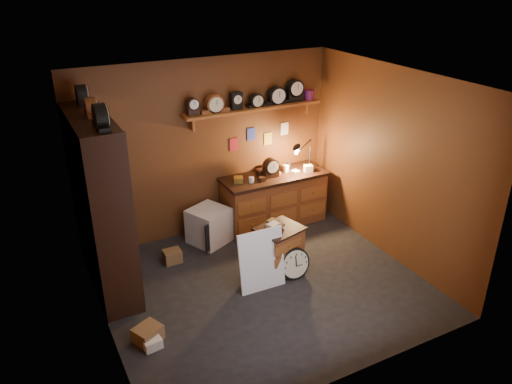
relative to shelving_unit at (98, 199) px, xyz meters
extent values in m
plane|color=black|center=(1.79, -0.98, -1.25)|extent=(4.00, 4.00, 0.00)
cube|color=#5E3216|center=(1.79, 0.82, 0.10)|extent=(4.00, 0.02, 2.70)
cube|color=#5E3216|center=(1.79, -2.78, 0.10)|extent=(4.00, 0.02, 2.70)
cube|color=#5E3216|center=(-0.21, -0.98, 0.10)|extent=(0.02, 3.60, 2.70)
cube|color=#5E3216|center=(3.79, -0.98, 0.10)|extent=(0.02, 3.60, 2.70)
cube|color=beige|center=(1.79, -0.98, 1.45)|extent=(4.00, 3.60, 0.02)
cube|color=#995121|center=(2.49, 0.67, 0.67)|extent=(2.20, 0.30, 0.04)
cube|color=#995121|center=(1.54, 0.74, 0.55)|extent=(0.04, 0.16, 0.20)
cube|color=#995121|center=(3.44, 0.74, 0.55)|extent=(0.04, 0.16, 0.20)
cylinder|color=#B21419|center=(3.47, 0.67, 0.76)|extent=(0.16, 0.16, 0.15)
cube|color=maroon|center=(1.94, 0.81, 0.10)|extent=(0.14, 0.01, 0.20)
cube|color=navy|center=(2.24, 0.81, 0.22)|extent=(0.14, 0.01, 0.20)
cube|color=gold|center=(2.54, 0.81, 0.10)|extent=(0.14, 0.01, 0.20)
cube|color=silver|center=(2.84, 0.81, 0.22)|extent=(0.14, 0.01, 0.20)
cube|color=black|center=(-0.19, 0.00, -0.10)|extent=(0.03, 1.60, 2.30)
cube|color=black|center=(0.04, -0.78, -0.10)|extent=(0.45, 0.03, 2.30)
cube|color=black|center=(0.04, 0.78, -0.10)|extent=(0.45, 0.03, 2.30)
cube|color=black|center=(0.04, 0.00, -1.20)|extent=(0.43, 1.54, 0.03)
cube|color=black|center=(0.04, 0.00, -0.70)|extent=(0.43, 1.54, 0.03)
cube|color=black|center=(0.04, 0.00, -0.25)|extent=(0.43, 1.54, 0.03)
cube|color=black|center=(0.04, 0.00, 0.20)|extent=(0.43, 1.54, 0.03)
cube|color=black|center=(0.04, 0.00, 0.65)|extent=(0.43, 1.54, 0.03)
cube|color=black|center=(0.04, 0.00, 1.03)|extent=(0.43, 1.54, 0.03)
cube|color=brown|center=(2.78, 0.50, -0.85)|extent=(1.65, 0.60, 0.80)
cube|color=black|center=(2.78, 0.50, -0.43)|extent=(1.71, 0.66, 0.05)
cube|color=#995121|center=(2.78, 0.20, -0.85)|extent=(1.57, 0.02, 0.52)
cylinder|color=black|center=(3.40, 0.45, -0.39)|extent=(0.12, 0.12, 0.02)
cylinder|color=black|center=(3.40, 0.45, -0.20)|extent=(0.02, 0.02, 0.38)
cylinder|color=black|center=(3.28, 0.42, 0.04)|extent=(0.27, 0.09, 0.14)
cone|color=black|center=(3.14, 0.39, 0.00)|extent=(0.18, 0.14, 0.18)
cube|color=brown|center=(2.17, -0.74, -0.94)|extent=(0.64, 0.57, 0.63)
cube|color=black|center=(2.17, -0.74, -0.61)|extent=(0.69, 0.62, 0.03)
cube|color=#995121|center=(2.17, -0.97, -0.94)|extent=(0.47, 0.14, 0.54)
cylinder|color=black|center=(2.26, -1.00, -1.04)|extent=(0.44, 0.15, 0.45)
cylinder|color=beige|center=(2.26, -1.03, -1.03)|extent=(0.39, 0.09, 0.38)
cube|color=black|center=(2.26, -1.04, -0.97)|extent=(0.01, 0.04, 0.14)
cube|color=black|center=(2.31, -1.04, -1.06)|extent=(0.10, 0.01, 0.01)
cube|color=silver|center=(1.76, -0.99, -1.25)|extent=(0.63, 0.19, 0.83)
cube|color=silver|center=(1.61, 0.42, -0.98)|extent=(0.69, 0.69, 0.55)
cube|color=black|center=(1.61, 0.15, -0.98)|extent=(0.41, 0.20, 0.44)
cube|color=brown|center=(0.14, -1.31, -1.16)|extent=(0.37, 0.35, 0.18)
cube|color=white|center=(0.14, -1.41, -1.19)|extent=(0.23, 0.26, 0.12)
cube|color=brown|center=(0.92, 0.13, -1.16)|extent=(0.25, 0.21, 0.18)
camera|label=1|loc=(-0.82, -5.80, 2.64)|focal=35.00mm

